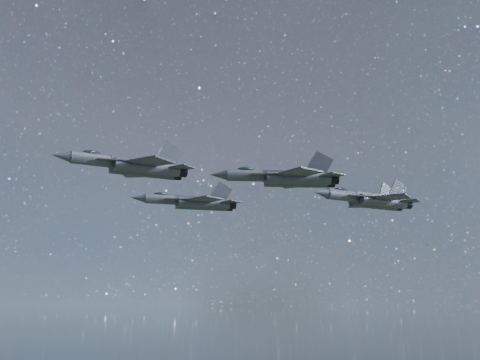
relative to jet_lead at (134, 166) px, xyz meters
name	(u,v)px	position (x,y,z in m)	size (l,w,h in m)	color
jet_lead	(134,166)	(0.00, 0.00, 0.00)	(19.07, 13.48, 4.83)	#31363E
jet_left	(194,202)	(14.78, 17.44, -1.03)	(19.16, 13.33, 4.82)	#31363E
jet_right	(287,178)	(16.54, -13.23, -2.92)	(16.90, 11.30, 4.28)	#31363E
jet_slot	(371,200)	(36.94, -3.28, -2.53)	(18.72, 13.21, 4.74)	#31363E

